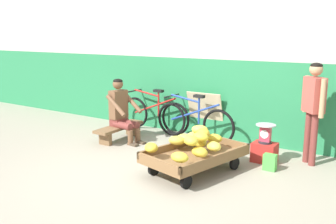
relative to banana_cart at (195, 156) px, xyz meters
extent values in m
plane|color=gray|center=(-0.52, -0.73, -0.24)|extent=(80.00, 80.00, 0.00)
cube|color=#287F4C|center=(-0.52, 1.94, 0.50)|extent=(16.00, 0.30, 1.48)
cube|color=#B7B2A8|center=(-0.52, 1.94, 1.97)|extent=(16.00, 0.30, 1.47)
cube|color=brown|center=(0.00, 0.00, -0.01)|extent=(1.16, 1.60, 0.05)
cube|color=brown|center=(-0.39, 0.10, 0.07)|extent=(0.38, 1.41, 0.10)
cube|color=brown|center=(0.39, -0.10, 0.07)|extent=(0.38, 1.41, 0.10)
cube|color=brown|center=(0.17, 0.68, 0.07)|extent=(0.83, 0.24, 0.10)
cube|color=brown|center=(-0.17, -0.68, 0.07)|extent=(0.83, 0.24, 0.10)
cylinder|color=black|center=(-0.19, 0.56, -0.15)|extent=(0.09, 0.19, 0.18)
cylinder|color=black|center=(0.43, 0.41, -0.15)|extent=(0.09, 0.19, 0.18)
cylinder|color=black|center=(-0.43, -0.41, -0.15)|extent=(0.09, 0.19, 0.18)
cylinder|color=black|center=(0.19, -0.56, -0.15)|extent=(0.09, 0.19, 0.18)
ellipsoid|color=gold|center=(0.11, 0.39, 0.18)|extent=(0.24, 0.18, 0.13)
ellipsoid|color=gold|center=(-0.41, -0.50, 0.18)|extent=(0.30, 0.29, 0.13)
ellipsoid|color=yellow|center=(-0.20, 0.32, 0.18)|extent=(0.30, 0.30, 0.13)
ellipsoid|color=gold|center=(-0.30, -0.01, 0.18)|extent=(0.29, 0.25, 0.13)
ellipsoid|color=yellow|center=(0.01, 0.09, 0.18)|extent=(0.29, 0.27, 0.13)
ellipsoid|color=yellow|center=(-0.26, 0.14, 0.18)|extent=(0.27, 0.22, 0.13)
ellipsoid|color=gold|center=(0.23, -0.31, 0.18)|extent=(0.28, 0.25, 0.13)
ellipsoid|color=yellow|center=(0.28, 0.02, 0.18)|extent=(0.30, 0.28, 0.13)
ellipsoid|color=gold|center=(0.13, -0.63, 0.18)|extent=(0.26, 0.21, 0.13)
ellipsoid|color=gold|center=(-0.17, 0.45, 0.18)|extent=(0.29, 0.26, 0.13)
ellipsoid|color=gold|center=(0.10, -0.03, 0.30)|extent=(0.24, 0.19, 0.13)
ellipsoid|color=gold|center=(0.05, 0.14, 0.32)|extent=(0.30, 0.30, 0.13)
ellipsoid|color=yellow|center=(-0.08, 0.28, 0.32)|extent=(0.28, 0.25, 0.13)
ellipsoid|color=yellow|center=(0.10, -0.31, 0.32)|extent=(0.30, 0.29, 0.13)
cube|color=brown|center=(-1.99, 0.69, 0.00)|extent=(0.31, 1.10, 0.05)
cube|color=brown|center=(-1.99, 1.07, -0.13)|extent=(0.24, 0.08, 0.22)
cube|color=brown|center=(-1.98, 0.30, -0.13)|extent=(0.24, 0.08, 0.22)
cylinder|color=brown|center=(-1.58, 0.72, -0.11)|extent=(0.10, 0.10, 0.27)
cube|color=#4C3D2D|center=(-1.52, 0.71, -0.22)|extent=(0.23, 0.12, 0.04)
cylinder|color=brown|center=(-1.78, 0.75, 0.08)|extent=(0.41, 0.19, 0.13)
cylinder|color=brown|center=(-1.61, 0.54, -0.11)|extent=(0.10, 0.10, 0.27)
cube|color=#4C3D2D|center=(-1.55, 0.53, -0.22)|extent=(0.23, 0.12, 0.04)
cylinder|color=brown|center=(-1.80, 0.57, 0.08)|extent=(0.41, 0.19, 0.13)
cube|color=brown|center=(-1.99, 0.69, 0.10)|extent=(0.26, 0.31, 0.14)
cube|color=brown|center=(-1.99, 0.69, 0.43)|extent=(0.22, 0.34, 0.52)
cylinder|color=brown|center=(-1.80, 0.86, 0.46)|extent=(0.48, 0.14, 0.36)
cylinder|color=brown|center=(-1.86, 0.46, 0.46)|extent=(0.48, 0.14, 0.36)
sphere|color=brown|center=(-1.99, 0.69, 0.80)|extent=(0.19, 0.19, 0.19)
ellipsoid|color=black|center=(-1.99, 0.69, 0.86)|extent=(0.17, 0.17, 0.09)
cube|color=red|center=(0.68, 0.97, -0.09)|extent=(0.36, 0.28, 0.30)
cylinder|color=#28282D|center=(0.68, 0.97, 0.07)|extent=(0.20, 0.20, 0.03)
cube|color=#C6384C|center=(0.68, 0.97, 0.21)|extent=(0.16, 0.10, 0.24)
cylinder|color=white|center=(0.68, 0.92, 0.21)|extent=(0.13, 0.01, 0.13)
cylinder|color=#B2B5BA|center=(0.68, 0.97, 0.34)|extent=(0.30, 0.30, 0.01)
torus|color=black|center=(-2.32, 1.60, 0.08)|extent=(0.64, 0.08, 0.64)
torus|color=black|center=(-1.30, 1.55, 0.08)|extent=(0.64, 0.08, 0.64)
cylinder|color=#AD231E|center=(-1.81, 1.57, 0.28)|extent=(1.03, 0.08, 0.43)
cylinder|color=#AD231E|center=(-1.71, 1.57, 0.32)|extent=(0.04, 0.04, 0.48)
cylinder|color=#AD231E|center=(-2.01, 1.58, 0.52)|extent=(0.62, 0.06, 0.12)
cube|color=black|center=(-1.71, 1.57, 0.59)|extent=(0.20, 0.11, 0.05)
cylinder|color=black|center=(-2.32, 1.60, 0.54)|extent=(0.05, 0.48, 0.03)
torus|color=black|center=(-1.33, 1.47, 0.08)|extent=(0.64, 0.08, 0.64)
torus|color=black|center=(-0.32, 1.42, 0.08)|extent=(0.64, 0.08, 0.64)
cylinder|color=#234299|center=(-0.82, 1.44, 0.28)|extent=(1.03, 0.09, 0.43)
cylinder|color=#234299|center=(-0.72, 1.44, 0.32)|extent=(0.04, 0.04, 0.48)
cylinder|color=#234299|center=(-1.03, 1.45, 0.52)|extent=(0.62, 0.07, 0.12)
cube|color=black|center=(-0.72, 1.44, 0.59)|extent=(0.20, 0.11, 0.05)
cylinder|color=black|center=(-1.33, 1.47, 0.54)|extent=(0.05, 0.48, 0.03)
cube|color=#C6B289|center=(-0.75, 1.77, 0.19)|extent=(0.70, 0.29, 0.87)
cylinder|color=brown|center=(1.33, 1.21, 0.16)|extent=(0.10, 0.10, 0.80)
cylinder|color=brown|center=(1.22, 1.32, 0.16)|extent=(0.10, 0.10, 0.80)
cube|color=#B24C42|center=(1.28, 1.26, 0.82)|extent=(0.37, 0.37, 0.52)
cylinder|color=tan|center=(1.42, 1.11, 0.80)|extent=(0.07, 0.07, 0.56)
cylinder|color=tan|center=(1.13, 1.41, 0.80)|extent=(0.07, 0.07, 0.56)
sphere|color=tan|center=(1.28, 1.26, 1.19)|extent=(0.19, 0.19, 0.19)
ellipsoid|color=black|center=(1.28, 1.26, 1.25)|extent=(0.17, 0.17, 0.09)
cube|color=green|center=(0.87, 0.66, -0.12)|extent=(0.18, 0.12, 0.24)
camera|label=1|loc=(2.43, -4.43, 1.71)|focal=39.92mm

